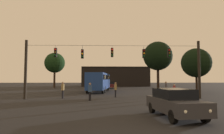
% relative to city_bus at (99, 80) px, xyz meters
% --- Properties ---
extents(ground_plane, '(168.00, 168.00, 0.00)m').
position_rel_city_bus_xyz_m(ground_plane, '(1.94, -1.69, -1.87)').
color(ground_plane, black).
rests_on(ground_plane, ground).
extents(overhead_signal_span, '(18.61, 0.44, 6.16)m').
position_rel_city_bus_xyz_m(overhead_signal_span, '(1.92, -11.29, 1.83)').
color(overhead_signal_span, black).
rests_on(overhead_signal_span, ground).
extents(city_bus, '(3.58, 11.19, 3.00)m').
position_rel_city_bus_xyz_m(city_bus, '(0.00, 0.00, 0.00)').
color(city_bus, navy).
rests_on(city_bus, ground).
extents(car_near_right, '(2.26, 4.47, 1.52)m').
position_rel_city_bus_xyz_m(car_near_right, '(4.93, -20.90, -1.07)').
color(car_near_right, '#2D2D33').
rests_on(car_near_right, ground).
extents(car_far_left, '(1.83, 4.35, 1.52)m').
position_rel_city_bus_xyz_m(car_far_left, '(2.27, 10.43, -1.07)').
color(car_far_left, '#511919').
rests_on(car_far_left, ground).
extents(pedestrian_crossing_left, '(0.25, 0.37, 1.76)m').
position_rel_city_bus_xyz_m(pedestrian_crossing_left, '(-3.45, -10.82, -0.86)').
color(pedestrian_crossing_left, black).
rests_on(pedestrian_crossing_left, ground).
extents(pedestrian_crossing_center, '(0.34, 0.42, 1.70)m').
position_rel_city_bus_xyz_m(pedestrian_crossing_center, '(-0.37, -12.95, -0.90)').
color(pedestrian_crossing_center, black).
rests_on(pedestrian_crossing_center, ground).
extents(pedestrian_crossing_right, '(0.29, 0.39, 1.53)m').
position_rel_city_bus_xyz_m(pedestrian_crossing_right, '(8.47, -11.00, -1.01)').
color(pedestrian_crossing_right, black).
rests_on(pedestrian_crossing_right, ground).
extents(pedestrian_near_bus, '(0.31, 0.40, 1.78)m').
position_rel_city_bus_xyz_m(pedestrian_near_bus, '(8.21, -8.99, -0.85)').
color(pedestrian_near_bus, black).
rests_on(pedestrian_near_bus, ground).
extents(pedestrian_trailing, '(0.28, 0.38, 1.69)m').
position_rel_city_bus_xyz_m(pedestrian_trailing, '(2.23, -9.63, -0.91)').
color(pedestrian_trailing, black).
rests_on(pedestrian_trailing, ground).
extents(corner_building, '(19.05, 11.60, 5.56)m').
position_rel_city_bus_xyz_m(corner_building, '(3.77, 26.68, 0.91)').
color(corner_building, black).
rests_on(corner_building, ground).
extents(tree_left_silhouette, '(4.56, 4.56, 6.89)m').
position_rel_city_bus_xyz_m(tree_left_silhouette, '(15.20, -2.10, 2.73)').
color(tree_left_silhouette, black).
rests_on(tree_left_silhouette, ground).
extents(tree_behind_building, '(6.38, 6.38, 10.37)m').
position_rel_city_bus_xyz_m(tree_behind_building, '(12.50, 10.11, 5.29)').
color(tree_behind_building, black).
rests_on(tree_behind_building, ground).
extents(tree_right_far, '(4.80, 4.80, 8.39)m').
position_rel_city_bus_xyz_m(tree_right_far, '(-11.27, 14.36, 4.09)').
color(tree_right_far, '#2D2116').
rests_on(tree_right_far, ground).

